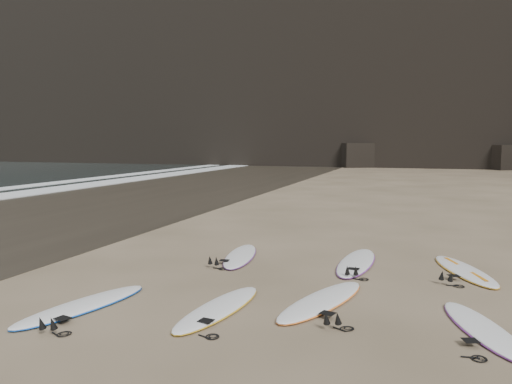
% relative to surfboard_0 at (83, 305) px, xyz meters
% --- Properties ---
extents(ground, '(240.00, 240.00, 0.00)m').
position_rel_surfboard_0_xyz_m(ground, '(4.53, 1.20, -0.05)').
color(ground, '#897559').
rests_on(ground, ground).
extents(wet_sand, '(12.00, 200.00, 0.01)m').
position_rel_surfboard_0_xyz_m(wet_sand, '(-8.47, 11.20, -0.04)').
color(wet_sand, '#383026').
rests_on(wet_sand, ground).
extents(surfboard_0, '(1.19, 2.60, 0.09)m').
position_rel_surfboard_0_xyz_m(surfboard_0, '(0.00, 0.00, 0.00)').
color(surfboard_0, white).
rests_on(surfboard_0, ground).
extents(surfboard_1, '(0.88, 2.50, 0.09)m').
position_rel_surfboard_0_xyz_m(surfboard_1, '(2.10, 0.56, -0.00)').
color(surfboard_1, white).
rests_on(surfboard_1, ground).
extents(surfboard_2, '(1.37, 2.68, 0.09)m').
position_rel_surfboard_0_xyz_m(surfboard_2, '(3.58, 1.42, 0.00)').
color(surfboard_2, white).
rests_on(surfboard_2, ground).
extents(surfboard_3, '(1.28, 2.36, 0.08)m').
position_rel_surfboard_0_xyz_m(surfboard_3, '(5.93, 0.91, -0.00)').
color(surfboard_3, white).
rests_on(surfboard_3, ground).
extents(surfboard_5, '(1.00, 2.54, 0.09)m').
position_rel_surfboard_0_xyz_m(surfboard_5, '(1.20, 4.03, -0.00)').
color(surfboard_5, white).
rests_on(surfboard_5, ground).
extents(surfboard_6, '(0.78, 2.78, 0.10)m').
position_rel_surfboard_0_xyz_m(surfboard_6, '(3.79, 4.23, 0.00)').
color(surfboard_6, white).
rests_on(surfboard_6, ground).
extents(surfboard_7, '(1.44, 2.60, 0.09)m').
position_rel_surfboard_0_xyz_m(surfboard_7, '(5.95, 4.23, 0.00)').
color(surfboard_7, white).
rests_on(surfboard_7, ground).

